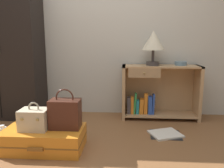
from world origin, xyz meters
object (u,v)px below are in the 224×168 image
at_px(train_case, 34,119).
at_px(bottle, 3,135).
at_px(wardrobe, 5,49).
at_px(bookshelf, 157,92).
at_px(suitcase_large, 44,139).
at_px(bowl, 181,63).
at_px(table_lamp, 153,42).
at_px(handbag, 65,113).
at_px(open_book_on_floor, 165,134).

relative_size(train_case, bottle, 1.40).
bearing_deg(wardrobe, bookshelf, 2.00).
bearing_deg(suitcase_large, train_case, -165.16).
xyz_separation_m(bowl, suitcase_large, (-1.50, -1.04, -0.64)).
relative_size(table_lamp, bowl, 2.91).
xyz_separation_m(table_lamp, train_case, (-1.21, -1.03, -0.72)).
bearing_deg(bottle, wardrobe, 113.02).
xyz_separation_m(wardrobe, bottle, (0.36, -0.86, -0.84)).
bearing_deg(table_lamp, bookshelf, 12.65).
xyz_separation_m(bookshelf, table_lamp, (-0.07, -0.02, 0.67)).
bearing_deg(wardrobe, table_lamp, 1.62).
bearing_deg(handbag, suitcase_large, -169.50).
relative_size(bookshelf, bowl, 6.63).
bearing_deg(bowl, suitcase_large, -145.31).
relative_size(table_lamp, bottle, 2.36).
height_order(train_case, open_book_on_floor, train_case).
relative_size(wardrobe, train_case, 6.94).
xyz_separation_m(table_lamp, handbag, (-0.92, -0.97, -0.68)).
height_order(bookshelf, bowl, bowl).
bearing_deg(table_lamp, handbag, -133.54).
xyz_separation_m(bookshelf, handbag, (-0.99, -0.99, -0.00)).
bearing_deg(table_lamp, train_case, -139.49).
height_order(bowl, open_book_on_floor, bowl).
distance_m(handbag, bottle, 0.73).
relative_size(suitcase_large, bottle, 3.99).
relative_size(table_lamp, open_book_on_floor, 1.12).
height_order(table_lamp, train_case, table_lamp).
xyz_separation_m(table_lamp, bowl, (0.37, 0.03, -0.28)).
bearing_deg(open_book_on_floor, handbag, -159.41).
bearing_deg(suitcase_large, table_lamp, 41.82).
bearing_deg(bookshelf, handbag, -135.14).
distance_m(wardrobe, bottle, 1.26).
height_order(wardrobe, bottle, wardrobe).
bearing_deg(handbag, wardrobe, 138.75).
bearing_deg(handbag, train_case, -168.29).
height_order(suitcase_large, open_book_on_floor, suitcase_large).
height_order(table_lamp, bowl, table_lamp).
relative_size(bookshelf, open_book_on_floor, 2.54).
bearing_deg(open_book_on_floor, table_lamp, 99.98).
bearing_deg(handbag, bookshelf, 44.86).
distance_m(bowl, suitcase_large, 1.93).
bearing_deg(suitcase_large, open_book_on_floor, 18.98).
relative_size(bowl, train_case, 0.58).
distance_m(bookshelf, train_case, 1.65).
height_order(wardrobe, bowl, wardrobe).
relative_size(suitcase_large, open_book_on_floor, 1.89).
relative_size(wardrobe, table_lamp, 4.13).
bearing_deg(suitcase_large, handbag, 10.50).
height_order(suitcase_large, train_case, train_case).
height_order(bookshelf, handbag, bookshelf).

